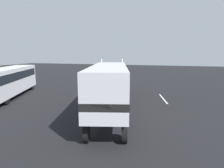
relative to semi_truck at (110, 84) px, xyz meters
The scene contains 6 objects.
ground_plane 6.27m from the semi_truck, 20.60° to the left, with size 120.00×120.00×0.00m, color black.
lane_stripe_near 2.94m from the semi_truck, 77.85° to the right, with size 4.40×0.16×0.01m, color silver.
lane_stripe_mid 8.24m from the semi_truck, 32.84° to the right, with size 4.40×0.16×0.01m, color silver.
semi_truck is the anchor object (origin of this frame).
person_bystander 4.26m from the semi_truck, 49.85° to the left, with size 0.42×0.48×1.63m.
parked_bus 13.36m from the semi_truck, 79.19° to the left, with size 11.15×6.52×3.40m.
Camera 1 is at (-20.21, -6.75, 5.11)m, focal length 30.12 mm.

